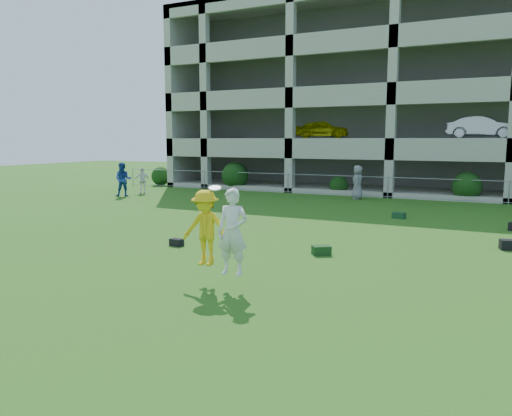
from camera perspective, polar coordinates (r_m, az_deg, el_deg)
The scene contains 12 objects.
ground at distance 11.05m, azimuth -6.05°, elevation -9.19°, with size 100.00×100.00×0.00m, color #235114.
bystander_a at distance 29.32m, azimuth -14.94°, elevation 3.15°, with size 0.94×0.73×1.93m, color #1F3D92.
bystander_b at distance 30.72m, azimuth -12.89°, elevation 3.09°, with size 0.92×0.38×1.57m, color white.
bystander_c at distance 27.68m, azimuth 11.52°, elevation 2.90°, with size 0.90×0.59×1.84m, color slate.
bag_black_b at distance 15.47m, azimuth -9.06°, elevation -3.90°, with size 0.40×0.25×0.22m, color black.
bag_green_c at distance 14.23m, azimuth 7.48°, elevation -4.81°, with size 0.50×0.35×0.26m, color #133513.
crate_d at distance 16.50m, azimuth 26.70°, elevation -3.76°, with size 0.35×0.35×0.30m, color black.
bag_green_g at distance 21.35m, azimuth 16.01°, elevation -0.83°, with size 0.50×0.30×0.25m, color #14381D.
frisbee_contest at distance 10.93m, azimuth -4.81°, elevation -2.41°, with size 1.67×0.72×1.88m.
parking_garage at distance 37.14m, azimuth 17.93°, elevation 11.77°, with size 30.00×14.00×12.00m.
fence at distance 28.59m, azimuth 14.84°, elevation 2.33°, with size 36.06×0.06×1.20m.
shrub_row at distance 28.67m, azimuth 24.23°, elevation 3.71°, with size 34.38×2.52×3.50m.
Camera 1 is at (5.71, -8.89, 3.23)m, focal length 35.00 mm.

